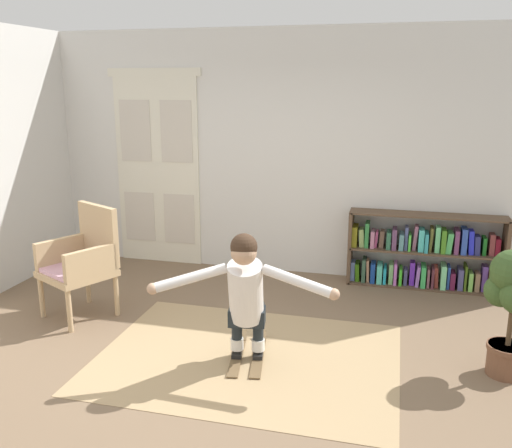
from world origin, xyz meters
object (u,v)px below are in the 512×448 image
object	(u,v)px
potted_plant	(510,298)
person_skier	(246,290)
bookshelf	(424,256)
wicker_chair	(83,259)
skis_pair	(248,353)

from	to	relation	value
potted_plant	person_skier	distance (m)	2.08
bookshelf	potted_plant	world-z (taller)	potted_plant
wicker_chair	bookshelf	bearing A→B (deg)	26.42
bookshelf	person_skier	xyz separation A→B (m)	(-1.47, -2.28, 0.30)
bookshelf	person_skier	world-z (taller)	person_skier
potted_plant	skis_pair	size ratio (longest dim) A/B	1.30
wicker_chair	skis_pair	xyz separation A→B (m)	(1.82, -0.46, -0.56)
potted_plant	wicker_chair	bearing A→B (deg)	176.94
bookshelf	wicker_chair	size ratio (longest dim) A/B	1.56
potted_plant	skis_pair	distance (m)	2.17
wicker_chair	potted_plant	xyz separation A→B (m)	(3.88, -0.21, 0.06)
wicker_chair	person_skier	bearing A→B (deg)	-18.88
wicker_chair	potted_plant	bearing A→B (deg)	-3.06
potted_plant	skis_pair	bearing A→B (deg)	-173.01
bookshelf	potted_plant	distance (m)	1.96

